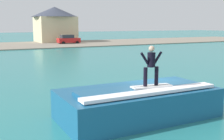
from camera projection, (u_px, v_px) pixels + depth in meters
name	position (u px, v px, depth m)	size (l,w,h in m)	color
ground_plane	(150.00, 104.00, 14.08)	(260.00, 260.00, 0.00)	#277979
wave_crest	(138.00, 102.00, 11.99)	(6.61, 3.22, 1.39)	#195780
surfboard	(151.00, 86.00, 11.57)	(1.75, 0.66, 0.06)	white
surfer	(151.00, 64.00, 11.41)	(1.04, 0.32, 1.63)	black
shoreline_bank	(15.00, 45.00, 51.70)	(120.00, 18.02, 0.15)	gray
car_far_shore	(68.00, 39.00, 55.78)	(4.35, 2.27, 1.86)	red
house_gabled_white	(55.00, 23.00, 60.95)	(9.81, 9.81, 7.57)	beige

